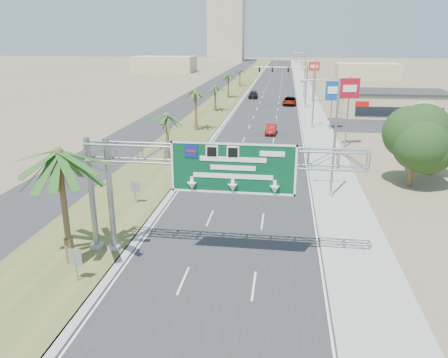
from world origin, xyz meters
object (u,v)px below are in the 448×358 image
palm_near (58,153)px  car_right_lane (290,101)px  car_left_lane (232,160)px  signal_mast (296,83)px  store_building (392,104)px  pole_sign_blue (333,92)px  car_far (253,95)px  pole_sign_red_near (349,92)px  sign_gantry (207,164)px  car_mid_lane (271,129)px  pole_sign_red_far (314,70)px

palm_near → car_right_lane: bearing=78.8°
car_left_lane → car_right_lane: (6.25, 46.02, 0.04)m
signal_mast → car_left_lane: (-7.17, -42.07, -4.09)m
store_building → pole_sign_blue: pole_sign_blue is taller
signal_mast → store_building: bearing=-19.5°
car_left_lane → car_far: size_ratio=0.89×
store_building → car_right_lane: store_building is taller
palm_near → car_left_lane: size_ratio=1.88×
signal_mast → car_far: 16.71m
palm_near → pole_sign_red_near: 38.56m
palm_near → sign_gantry: bearing=13.3°
signal_mast → car_right_lane: 5.74m
signal_mast → pole_sign_blue: size_ratio=1.36×
sign_gantry → store_building: sign_gantry is taller
pole_sign_blue → palm_near: bearing=-113.9°
car_left_lane → pole_sign_red_near: pole_sign_red_near is taller
sign_gantry → car_mid_lane: bearing=86.1°
palm_near → car_mid_lane: size_ratio=2.04×
sign_gantry → car_mid_lane: size_ratio=4.10×
palm_near → store_building: palm_near is taller
palm_near → pole_sign_red_near: (20.17, 32.87, -0.15)m
car_left_lane → pole_sign_red_near: (12.97, 10.96, 6.02)m
store_building → signal_mast: bearing=160.5°
pole_sign_blue → pole_sign_red_far: (-1.10, 28.71, 1.19)m
sign_gantry → palm_near: size_ratio=2.01×
sign_gantry → pole_sign_red_near: size_ratio=1.94×
car_left_lane → pole_sign_blue: 25.31m
pole_sign_red_far → car_left_lane: bearing=-102.3°
car_right_lane → car_far: size_ratio=1.14×
signal_mast → car_right_lane: (-0.92, 3.95, -4.06)m
sign_gantry → car_far: 75.73m
store_building → pole_sign_red_far: 19.92m
signal_mast → pole_sign_red_near: size_ratio=1.19×
palm_near → car_far: bearing=86.1°
store_building → car_right_lane: (-17.75, 9.92, -1.21)m
sign_gantry → pole_sign_red_far: bearing=81.9°
pole_sign_red_far → signal_mast: bearing=-114.6°
store_building → pole_sign_red_near: size_ratio=2.08×
pole_sign_blue → car_far: bearing=112.4°
car_far → car_left_lane: bearing=-89.0°
pole_sign_blue → store_building: bearing=50.4°
signal_mast → car_right_lane: bearing=103.1°
car_right_lane → pole_sign_blue: 25.45m
sign_gantry → pole_sign_red_near: (12.03, 30.94, 0.72)m
store_building → pole_sign_red_far: size_ratio=2.11×
pole_sign_blue → signal_mast: bearing=103.6°
sign_gantry → car_right_lane: size_ratio=2.93×
car_far → pole_sign_red_far: pole_sign_red_far is taller
palm_near → pole_sign_blue: size_ratio=1.11×
palm_near → pole_sign_blue: (19.30, 43.62, -1.38)m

